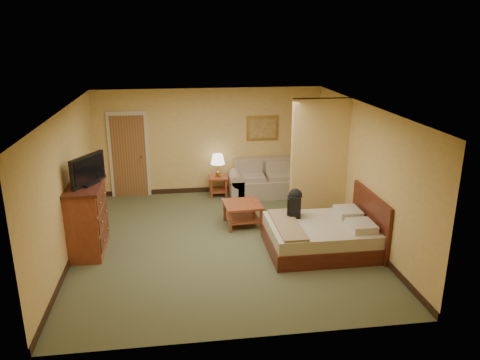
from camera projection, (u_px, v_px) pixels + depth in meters
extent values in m
plane|color=#525638|center=(223.00, 242.00, 9.05)|extent=(6.00, 6.00, 0.00)
plane|color=white|center=(221.00, 108.00, 8.25)|extent=(6.00, 6.00, 0.00)
cube|color=#DFB35F|center=(209.00, 141.00, 11.48)|extent=(5.50, 0.02, 2.60)
cube|color=#DFB35F|center=(68.00, 184.00, 8.29)|extent=(0.02, 6.00, 2.60)
cube|color=#DFB35F|center=(364.00, 172.00, 9.01)|extent=(0.02, 6.00, 2.60)
cube|color=#DFB35F|center=(319.00, 160.00, 9.81)|extent=(1.20, 0.15, 2.60)
cube|color=beige|center=(129.00, 154.00, 11.27)|extent=(0.94, 0.06, 2.10)
cube|color=brown|center=(129.00, 157.00, 11.27)|extent=(0.80, 0.04, 2.00)
cylinder|color=#AB7F3F|center=(142.00, 157.00, 11.26)|extent=(0.04, 0.12, 0.04)
cube|color=black|center=(210.00, 189.00, 11.85)|extent=(5.50, 0.02, 0.12)
cube|color=tan|center=(265.00, 187.00, 11.54)|extent=(1.44, 0.77, 0.43)
cube|color=tan|center=(263.00, 166.00, 11.72)|extent=(1.44, 0.18, 0.45)
cube|color=tan|center=(236.00, 187.00, 11.43)|extent=(0.31, 0.77, 0.48)
cube|color=tan|center=(293.00, 185.00, 11.62)|extent=(0.31, 0.77, 0.48)
cube|color=maroon|center=(218.00, 177.00, 11.42)|extent=(0.45, 0.45, 0.04)
cube|color=maroon|center=(218.00, 191.00, 11.53)|extent=(0.38, 0.38, 0.03)
cube|color=maroon|center=(211.00, 190.00, 11.31)|extent=(0.04, 0.04, 0.46)
cube|color=maroon|center=(226.00, 189.00, 11.35)|extent=(0.04, 0.04, 0.46)
cube|color=maroon|center=(210.00, 185.00, 11.64)|extent=(0.04, 0.04, 0.46)
cube|color=maroon|center=(225.00, 184.00, 11.69)|extent=(0.04, 0.04, 0.46)
cylinder|color=#AB7F3F|center=(218.00, 176.00, 11.41)|extent=(0.17, 0.17, 0.04)
cylinder|color=#AB7F3F|center=(218.00, 167.00, 11.34)|extent=(0.02, 0.02, 0.29)
cone|color=white|center=(218.00, 159.00, 11.28)|extent=(0.34, 0.34, 0.24)
cube|color=maroon|center=(243.00, 204.00, 9.69)|extent=(0.80, 0.80, 0.04)
cube|color=maroon|center=(243.00, 218.00, 9.78)|extent=(0.69, 0.69, 0.03)
cube|color=maroon|center=(229.00, 222.00, 9.41)|extent=(0.05, 0.05, 0.45)
cube|color=maroon|center=(255.00, 209.00, 10.11)|extent=(0.05, 0.05, 0.45)
cube|color=#B78E3F|center=(262.00, 128.00, 11.54)|extent=(0.79, 0.03, 0.62)
cube|color=olive|center=(263.00, 128.00, 11.52)|extent=(0.66, 0.02, 0.48)
cube|color=maroon|center=(87.00, 220.00, 8.49)|extent=(0.57, 1.13, 1.24)
cube|color=#481810|center=(83.00, 186.00, 8.29)|extent=(0.64, 1.22, 0.06)
cube|color=black|center=(89.00, 183.00, 8.29)|extent=(0.37, 0.44, 0.03)
cube|color=black|center=(88.00, 170.00, 8.21)|extent=(0.47, 0.80, 0.52)
cube|color=#481810|center=(319.00, 242.00, 8.70)|extent=(1.93, 1.55, 0.29)
cube|color=beige|center=(320.00, 229.00, 8.62)|extent=(1.87, 1.49, 0.23)
cube|color=#481810|center=(370.00, 220.00, 8.70)|extent=(0.06, 1.64, 1.06)
cube|color=beige|center=(361.00, 226.00, 8.33)|extent=(0.43, 0.53, 0.14)
cube|color=beige|center=(348.00, 212.00, 8.97)|extent=(0.43, 0.53, 0.14)
cube|color=#92734F|center=(287.00, 224.00, 8.49)|extent=(0.43, 1.45, 0.05)
cube|color=black|center=(295.00, 206.00, 8.87)|extent=(0.28, 0.36, 0.42)
sphere|color=black|center=(295.00, 195.00, 8.80)|extent=(0.25, 0.25, 0.25)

